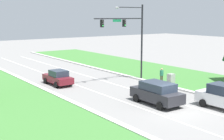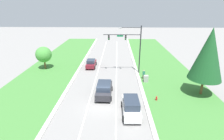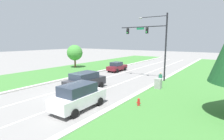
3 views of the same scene
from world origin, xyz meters
The scene contains 16 objects.
ground_plane centered at (0.00, 0.00, 0.00)m, with size 160.00×160.00×0.00m, color gray.
curb_strip_right centered at (5.65, 0.00, 0.07)m, with size 0.50×90.00×0.15m.
curb_strip_left centered at (-5.65, 0.00, 0.07)m, with size 0.50×90.00×0.15m.
grass_verge_right centered at (10.90, 0.00, 0.04)m, with size 10.00×90.00×0.08m.
grass_verge_left centered at (-10.90, 0.00, 0.04)m, with size 10.00×90.00×0.08m.
lane_stripe_inner_left centered at (-1.80, 0.00, 0.00)m, with size 0.14×81.00×0.01m.
lane_stripe_inner_right centered at (1.80, 0.00, 0.00)m, with size 0.14×81.00×0.01m.
traffic_signal_mast centered at (4.20, 11.21, 5.71)m, with size 6.67×0.41×8.73m.
charcoal_suv centered at (0.09, 2.44, 0.99)m, with size 2.30×4.82×1.90m.
white_suv centered at (3.53, -1.93, 1.02)m, with size 2.17×4.71×2.01m.
burgundy_sedan centered at (-3.41, 14.24, 0.82)m, with size 1.96×4.30×1.64m.
utility_cabinet centered at (6.66, 7.07, 0.61)m, with size 0.70×0.60×1.21m.
pedestrian centered at (6.46, 8.31, 0.94)m, with size 0.40×0.27×1.69m.
fire_hydrant centered at (7.18, 1.16, 0.34)m, with size 0.34×0.20×0.70m.
conifer_near_right_tree centered at (13.90, 3.14, 5.96)m, with size 4.39×4.39×9.47m.
oak_near_left_tree centered at (-12.39, 12.89, 2.98)m, with size 3.04×3.04×4.51m.
Camera 2 is at (1.80, -19.44, 12.14)m, focal length 28.00 mm.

